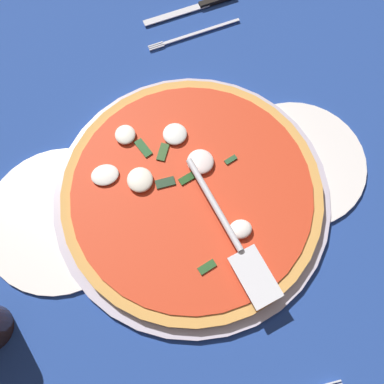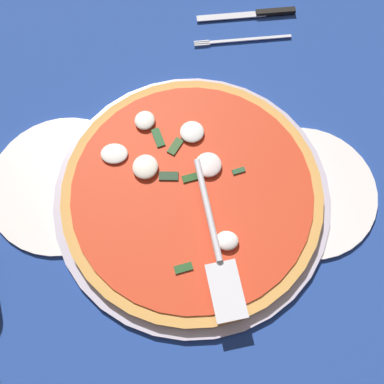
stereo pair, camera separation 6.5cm
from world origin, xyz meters
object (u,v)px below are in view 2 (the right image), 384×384
Objects in this scene: dinner_plate_right at (306,191)px; pizza_server at (215,241)px; pizza at (191,191)px; dinner_plate_left at (63,184)px; place_setting_far at (249,27)px.

pizza_server is (-14.91, -10.30, 4.30)cm from dinner_plate_right.
dinner_plate_right is 19.01cm from pizza.
pizza is 1.70× the size of pizza_server.
place_setting_far reaches higher than dinner_plate_left.
dinner_plate_right is 0.55× the size of pizza.
pizza_server is 1.25× the size of place_setting_far.
pizza is 9.80cm from pizza_server.
dinner_plate_right is at bearing 110.18° from pizza_server.
pizza is 2.13× the size of place_setting_far.
pizza is at bearing -174.81° from dinner_plate_right.
pizza is (-18.86, -1.71, 1.72)cm from dinner_plate_right.
pizza_server is 44.65cm from place_setting_far.
pizza_server is (3.94, -8.59, 2.58)cm from pizza.
pizza reaches higher than dinner_plate_right.
pizza reaches higher than place_setting_far.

